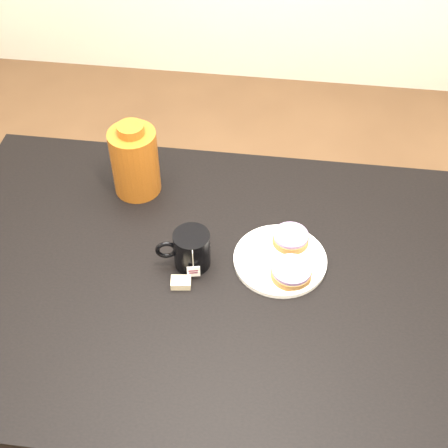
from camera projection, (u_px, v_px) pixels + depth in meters
The scene contains 8 objects.
ground_plane at pixel (224, 426), 1.99m from camera, with size 4.00×4.00×0.00m, color brown.
table at pixel (224, 299), 1.50m from camera, with size 1.40×0.90×0.75m.
plate at pixel (280, 259), 1.47m from camera, with size 0.22×0.22×0.02m.
bagel_back at pixel (291, 238), 1.50m from camera, with size 0.09×0.09×0.03m.
bagel_front at pixel (291, 272), 1.42m from camera, with size 0.12×0.12×0.03m.
mug at pixel (191, 249), 1.44m from camera, with size 0.13×0.10×0.09m.
teabag_pouch at pixel (181, 283), 1.42m from camera, with size 0.04×0.03×0.02m, color #C6B793.
bagel_package at pixel (135, 161), 1.59m from camera, with size 0.15×0.15×0.21m.
Camera 1 is at (0.12, -0.90, 1.88)m, focal length 50.00 mm.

